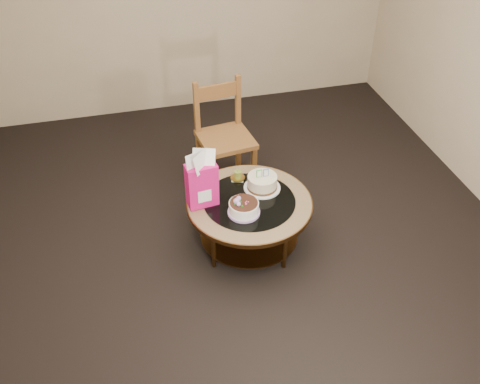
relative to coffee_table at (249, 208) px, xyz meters
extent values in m
plane|color=black|center=(0.00, 0.00, -0.38)|extent=(5.00, 5.00, 0.00)
cylinder|color=brown|center=(0.35, 0.20, -0.17)|extent=(0.04, 0.04, 0.42)
cylinder|color=brown|center=(-0.20, 0.35, -0.17)|extent=(0.04, 0.04, 0.42)
cylinder|color=brown|center=(-0.35, -0.20, -0.17)|extent=(0.04, 0.04, 0.42)
cylinder|color=brown|center=(0.20, -0.35, -0.17)|extent=(0.04, 0.04, 0.42)
cylinder|color=brown|center=(0.00, 0.00, -0.28)|extent=(0.82, 0.82, 0.02)
cylinder|color=brown|center=(0.00, 0.00, 0.05)|extent=(1.02, 1.02, 0.04)
cylinder|color=#9E8357|center=(0.00, 0.00, 0.07)|extent=(1.00, 1.00, 0.01)
cylinder|color=black|center=(0.00, 0.00, 0.08)|extent=(0.74, 0.74, 0.01)
cylinder|color=#B18EC9|center=(-0.08, -0.14, 0.09)|extent=(0.25, 0.25, 0.02)
cylinder|color=white|center=(-0.08, -0.14, 0.13)|extent=(0.23, 0.23, 0.10)
cylinder|color=black|center=(-0.08, -0.14, 0.19)|extent=(0.22, 0.22, 0.01)
sphere|color=#B18EC9|center=(-0.14, -0.13, 0.20)|extent=(0.05, 0.05, 0.05)
sphere|color=#B18EC9|center=(-0.11, -0.10, 0.20)|extent=(0.04, 0.04, 0.04)
sphere|color=#B18EC9|center=(-0.13, -0.16, 0.20)|extent=(0.04, 0.04, 0.04)
cone|color=#1F7425|center=(-0.11, -0.13, 0.19)|extent=(0.03, 0.03, 0.02)
cone|color=#1F7425|center=(-0.16, -0.15, 0.19)|extent=(0.03, 0.03, 0.02)
cone|color=#1F7425|center=(-0.11, -0.08, 0.19)|extent=(0.03, 0.02, 0.02)
cone|color=#1F7425|center=(-0.11, -0.17, 0.19)|extent=(0.03, 0.03, 0.02)
cylinder|color=white|center=(0.14, 0.13, 0.09)|extent=(0.30, 0.30, 0.01)
cylinder|color=#4A2D15|center=(0.14, 0.13, 0.10)|extent=(0.25, 0.25, 0.02)
cylinder|color=beige|center=(0.14, 0.13, 0.16)|extent=(0.24, 0.24, 0.09)
cube|color=#4FAB49|center=(0.11, 0.13, 0.24)|extent=(0.05, 0.01, 0.07)
cube|color=white|center=(0.11, 0.13, 0.24)|extent=(0.03, 0.01, 0.05)
cube|color=#3B75C9|center=(0.17, 0.13, 0.24)|extent=(0.05, 0.01, 0.07)
cube|color=white|center=(0.17, 0.13, 0.24)|extent=(0.03, 0.01, 0.05)
cube|color=#C3125A|center=(-0.37, 0.06, 0.26)|extent=(0.25, 0.16, 0.37)
cube|color=white|center=(-0.37, 0.06, 0.20)|extent=(0.12, 0.15, 0.11)
cube|color=#C0B54F|center=(-0.02, 0.30, 0.08)|extent=(0.13, 0.13, 0.01)
cylinder|color=gold|center=(-0.02, 0.30, 0.09)|extent=(0.12, 0.12, 0.01)
cylinder|color=olive|center=(-0.02, 0.30, 0.13)|extent=(0.06, 0.06, 0.06)
cylinder|color=black|center=(-0.02, 0.30, 0.16)|extent=(0.00, 0.00, 0.01)
cube|color=brown|center=(0.00, 0.86, 0.13)|extent=(0.53, 0.53, 0.04)
cube|color=brown|center=(-0.17, 0.63, -0.13)|extent=(0.05, 0.05, 0.50)
cube|color=brown|center=(0.23, 0.69, -0.13)|extent=(0.05, 0.05, 0.50)
cube|color=brown|center=(-0.22, 1.03, -0.13)|extent=(0.05, 0.05, 0.50)
cube|color=brown|center=(0.18, 1.09, -0.13)|extent=(0.05, 0.05, 0.50)
cube|color=brown|center=(-0.22, 1.03, 0.38)|extent=(0.05, 0.05, 0.52)
cube|color=brown|center=(0.18, 1.09, 0.38)|extent=(0.05, 0.05, 0.52)
cube|color=brown|center=(-0.02, 1.06, 0.52)|extent=(0.40, 0.08, 0.13)
camera|label=1|loc=(-0.89, -3.19, 2.80)|focal=40.00mm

